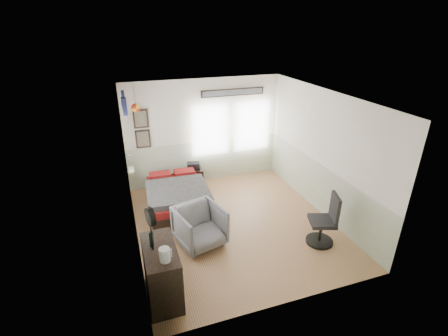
{
  "coord_description": "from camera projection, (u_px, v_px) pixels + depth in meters",
  "views": [
    {
      "loc": [
        -2.07,
        -5.42,
        3.95
      ],
      "look_at": [
        -0.1,
        0.4,
        1.15
      ],
      "focal_mm": 26.0,
      "sensor_mm": 36.0,
      "label": 1
    }
  ],
  "objects": [
    {
      "name": "black_bag",
      "position": [
        193.0,
        166.0,
        8.32
      ],
      "size": [
        0.35,
        0.27,
        0.19
      ],
      "primitive_type": "cube",
      "rotation": [
        0.0,
        0.0,
        -0.21
      ],
      "color": "black",
      "rests_on": "nightstand"
    },
    {
      "name": "wall_decor",
      "position": [
        161.0,
        109.0,
        7.41
      ],
      "size": [
        3.55,
        1.32,
        1.44
      ],
      "color": "#39291A",
      "rests_on": "room_shell"
    },
    {
      "name": "bottle",
      "position": [
        151.0,
        239.0,
        4.75
      ],
      "size": [
        0.07,
        0.07,
        0.26
      ],
      "primitive_type": "cylinder",
      "color": "black",
      "rests_on": "dresser"
    },
    {
      "name": "ground_plane",
      "position": [
        234.0,
        224.0,
        6.92
      ],
      "size": [
        4.0,
        4.5,
        0.01
      ],
      "primitive_type": "cube",
      "color": "olive"
    },
    {
      "name": "room_shell",
      "position": [
        229.0,
        151.0,
        6.38
      ],
      "size": [
        4.02,
        4.52,
        2.71
      ],
      "color": "silver",
      "rests_on": "ground_plane"
    },
    {
      "name": "kettle",
      "position": [
        165.0,
        255.0,
        4.48
      ],
      "size": [
        0.18,
        0.15,
        0.21
      ],
      "rotation": [
        0.0,
        0.0,
        -0.03
      ],
      "color": "silver",
      "rests_on": "dresser"
    },
    {
      "name": "dresser",
      "position": [
        162.0,
        272.0,
        4.94
      ],
      "size": [
        0.48,
        1.0,
        0.9
      ],
      "primitive_type": "cube",
      "color": "black",
      "rests_on": "ground_plane"
    },
    {
      "name": "stand_fan",
      "position": [
        150.0,
        218.0,
        4.51
      ],
      "size": [
        0.14,
        0.29,
        0.71
      ],
      "rotation": [
        0.0,
        0.0,
        0.23
      ],
      "color": "black",
      "rests_on": "dresser"
    },
    {
      "name": "task_chair",
      "position": [
        325.0,
        224.0,
        6.17
      ],
      "size": [
        0.58,
        0.58,
        1.04
      ],
      "rotation": [
        0.0,
        0.0,
        -0.33
      ],
      "color": "black",
      "rests_on": "ground_plane"
    },
    {
      "name": "bed",
      "position": [
        177.0,
        197.0,
        7.4
      ],
      "size": [
        1.39,
        1.88,
        0.58
      ],
      "rotation": [
        0.0,
        0.0,
        -0.05
      ],
      "color": "black",
      "rests_on": "ground_plane"
    },
    {
      "name": "armchair",
      "position": [
        200.0,
        226.0,
        6.16
      ],
      "size": [
        1.01,
        1.03,
        0.77
      ],
      "primitive_type": "imported",
      "rotation": [
        0.0,
        0.0,
        0.25
      ],
      "color": "slate",
      "rests_on": "ground_plane"
    },
    {
      "name": "nightstand",
      "position": [
        194.0,
        177.0,
        8.45
      ],
      "size": [
        0.48,
        0.39,
        0.45
      ],
      "primitive_type": "cube",
      "rotation": [
        0.0,
        0.0,
        -0.07
      ],
      "color": "black",
      "rests_on": "ground_plane"
    }
  ]
}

